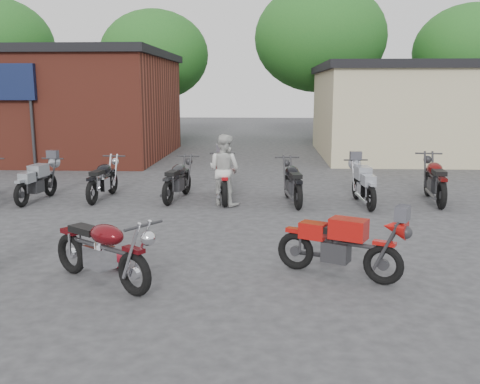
{
  "coord_description": "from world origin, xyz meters",
  "views": [
    {
      "loc": [
        1.28,
        -7.84,
        2.77
      ],
      "look_at": [
        0.77,
        1.81,
        0.9
      ],
      "focal_mm": 40.0,
      "sensor_mm": 36.0,
      "label": 1
    }
  ],
  "objects_px": {
    "row_bike_4": "(223,176)",
    "sportbike": "(341,242)",
    "row_bike_2": "(103,177)",
    "row_bike_3": "(178,177)",
    "row_bike_1": "(37,180)",
    "helmet": "(121,260)",
    "person_light": "(224,170)",
    "row_bike_5": "(293,180)",
    "row_bike_6": "(364,182)",
    "vintage_motorcycle": "(102,246)",
    "row_bike_7": "(435,177)"
  },
  "relations": [
    {
      "from": "sportbike",
      "to": "row_bike_1",
      "type": "relative_size",
      "value": 1.0
    },
    {
      "from": "sportbike",
      "to": "row_bike_1",
      "type": "height_order",
      "value": "sportbike"
    },
    {
      "from": "person_light",
      "to": "row_bike_1",
      "type": "height_order",
      "value": "person_light"
    },
    {
      "from": "row_bike_5",
      "to": "row_bike_1",
      "type": "bearing_deg",
      "value": 83.43
    },
    {
      "from": "person_light",
      "to": "row_bike_6",
      "type": "distance_m",
      "value": 3.38
    },
    {
      "from": "row_bike_1",
      "to": "row_bike_6",
      "type": "xyz_separation_m",
      "value": [
        8.07,
        -0.02,
        0.01
      ]
    },
    {
      "from": "row_bike_7",
      "to": "person_light",
      "type": "bearing_deg",
      "value": 101.72
    },
    {
      "from": "helmet",
      "to": "row_bike_3",
      "type": "distance_m",
      "value": 5.36
    },
    {
      "from": "row_bike_6",
      "to": "row_bike_2",
      "type": "bearing_deg",
      "value": 82.3
    },
    {
      "from": "row_bike_1",
      "to": "row_bike_3",
      "type": "relative_size",
      "value": 0.96
    },
    {
      "from": "row_bike_2",
      "to": "row_bike_7",
      "type": "height_order",
      "value": "row_bike_7"
    },
    {
      "from": "row_bike_3",
      "to": "row_bike_6",
      "type": "xyz_separation_m",
      "value": [
        4.59,
        -0.4,
        -0.01
      ]
    },
    {
      "from": "row_bike_1",
      "to": "person_light",
      "type": "bearing_deg",
      "value": -86.52
    },
    {
      "from": "helmet",
      "to": "row_bike_6",
      "type": "relative_size",
      "value": 0.15
    },
    {
      "from": "vintage_motorcycle",
      "to": "row_bike_2",
      "type": "relative_size",
      "value": 1.03
    },
    {
      "from": "row_bike_1",
      "to": "row_bike_5",
      "type": "xyz_separation_m",
      "value": [
        6.38,
        0.1,
        0.03
      ]
    },
    {
      "from": "row_bike_4",
      "to": "row_bike_6",
      "type": "distance_m",
      "value": 3.44
    },
    {
      "from": "row_bike_3",
      "to": "row_bike_5",
      "type": "distance_m",
      "value": 2.91
    },
    {
      "from": "helmet",
      "to": "vintage_motorcycle",
      "type": "bearing_deg",
      "value": -95.18
    },
    {
      "from": "row_bike_1",
      "to": "row_bike_5",
      "type": "bearing_deg",
      "value": -83.21
    },
    {
      "from": "person_light",
      "to": "row_bike_2",
      "type": "height_order",
      "value": "person_light"
    },
    {
      "from": "sportbike",
      "to": "row_bike_5",
      "type": "relative_size",
      "value": 0.95
    },
    {
      "from": "vintage_motorcycle",
      "to": "row_bike_7",
      "type": "height_order",
      "value": "row_bike_7"
    },
    {
      "from": "person_light",
      "to": "row_bike_1",
      "type": "xyz_separation_m",
      "value": [
        -4.72,
        0.2,
        -0.31
      ]
    },
    {
      "from": "helmet",
      "to": "person_light",
      "type": "bearing_deg",
      "value": 75.57
    },
    {
      "from": "row_bike_4",
      "to": "sportbike",
      "type": "bearing_deg",
      "value": -164.9
    },
    {
      "from": "helmet",
      "to": "row_bike_3",
      "type": "xyz_separation_m",
      "value": [
        -0.01,
        5.35,
        0.43
      ]
    },
    {
      "from": "row_bike_2",
      "to": "row_bike_6",
      "type": "distance_m",
      "value": 6.51
    },
    {
      "from": "sportbike",
      "to": "helmet",
      "type": "xyz_separation_m",
      "value": [
        -3.37,
        0.2,
        -0.41
      ]
    },
    {
      "from": "row_bike_2",
      "to": "row_bike_4",
      "type": "height_order",
      "value": "row_bike_4"
    },
    {
      "from": "vintage_motorcycle",
      "to": "row_bike_2",
      "type": "bearing_deg",
      "value": 142.5
    },
    {
      "from": "row_bike_4",
      "to": "row_bike_7",
      "type": "height_order",
      "value": "row_bike_7"
    },
    {
      "from": "person_light",
      "to": "row_bike_5",
      "type": "distance_m",
      "value": 1.71
    },
    {
      "from": "row_bike_2",
      "to": "row_bike_3",
      "type": "relative_size",
      "value": 0.99
    },
    {
      "from": "helmet",
      "to": "row_bike_1",
      "type": "relative_size",
      "value": 0.15
    },
    {
      "from": "row_bike_2",
      "to": "row_bike_3",
      "type": "xyz_separation_m",
      "value": [
        1.91,
        0.04,
        0.0
      ]
    },
    {
      "from": "row_bike_1",
      "to": "row_bike_2",
      "type": "height_order",
      "value": "row_bike_2"
    },
    {
      "from": "helmet",
      "to": "row_bike_3",
      "type": "relative_size",
      "value": 0.15
    },
    {
      "from": "person_light",
      "to": "row_bike_3",
      "type": "xyz_separation_m",
      "value": [
        -1.23,
        0.58,
        -0.29
      ]
    },
    {
      "from": "vintage_motorcycle",
      "to": "row_bike_5",
      "type": "relative_size",
      "value": 1.0
    },
    {
      "from": "sportbike",
      "to": "helmet",
      "type": "distance_m",
      "value": 3.4
    },
    {
      "from": "row_bike_2",
      "to": "row_bike_6",
      "type": "height_order",
      "value": "row_bike_2"
    },
    {
      "from": "vintage_motorcycle",
      "to": "row_bike_5",
      "type": "bearing_deg",
      "value": 98.26
    },
    {
      "from": "row_bike_3",
      "to": "row_bike_1",
      "type": "bearing_deg",
      "value": 105.27
    },
    {
      "from": "row_bike_2",
      "to": "row_bike_5",
      "type": "bearing_deg",
      "value": -89.32
    },
    {
      "from": "person_light",
      "to": "row_bike_2",
      "type": "xyz_separation_m",
      "value": [
        -3.15,
        0.54,
        -0.29
      ]
    },
    {
      "from": "vintage_motorcycle",
      "to": "person_light",
      "type": "height_order",
      "value": "person_light"
    },
    {
      "from": "row_bike_5",
      "to": "row_bike_6",
      "type": "height_order",
      "value": "row_bike_5"
    },
    {
      "from": "helmet",
      "to": "row_bike_5",
      "type": "relative_size",
      "value": 0.15
    },
    {
      "from": "row_bike_6",
      "to": "row_bike_7",
      "type": "xyz_separation_m",
      "value": [
        1.81,
        0.4,
        0.07
      ]
    }
  ]
}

